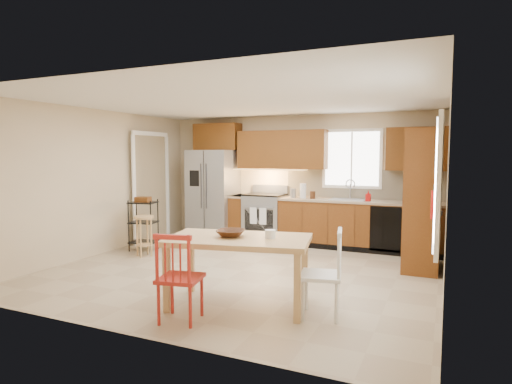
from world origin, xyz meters
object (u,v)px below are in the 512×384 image
at_px(pantry, 423,200).
at_px(chair_red, 180,276).
at_px(soap_bottle, 368,196).
at_px(dining_table, 239,272).
at_px(fire_extinguisher, 436,205).
at_px(bar_stool, 144,236).
at_px(refrigerator, 213,194).
at_px(range_stove, 265,218).
at_px(utility_cart, 144,225).
at_px(chair_white, 321,274).
at_px(table_jar, 270,236).
at_px(table_bowl, 231,237).

bearing_deg(pantry, chair_red, -124.30).
height_order(soap_bottle, dining_table, soap_bottle).
height_order(pantry, fire_extinguisher, pantry).
relative_size(chair_red, bar_stool, 1.36).
distance_m(refrigerator, range_stove, 1.24).
xyz_separation_m(refrigerator, utility_cart, (-0.53, -1.60, -0.45)).
relative_size(refrigerator, chair_red, 1.94).
height_order(chair_white, bar_stool, chair_white).
height_order(refrigerator, chair_red, refrigerator).
bearing_deg(refrigerator, chair_red, -64.54).
bearing_deg(soap_bottle, utility_cart, -156.95).
distance_m(soap_bottle, chair_white, 3.43).
xyz_separation_m(pantry, table_jar, (-1.47, -2.44, -0.23)).
xyz_separation_m(refrigerator, dining_table, (2.31, -3.46, -0.52)).
distance_m(chair_red, bar_stool, 3.06).
bearing_deg(dining_table, chair_white, -8.71).
xyz_separation_m(pantry, table_bowl, (-1.92, -2.54, -0.26)).
height_order(table_bowl, utility_cart, utility_cart).
bearing_deg(chair_red, fire_extinguisher, 30.26).
distance_m(range_stove, chair_white, 4.06).
distance_m(range_stove, bar_stool, 2.46).
relative_size(soap_bottle, dining_table, 0.12).
relative_size(range_stove, fire_extinguisher, 2.56).
bearing_deg(range_stove, pantry, -18.29).
xyz_separation_m(refrigerator, soap_bottle, (3.18, -0.02, 0.09)).
bearing_deg(table_bowl, soap_bottle, 74.19).
xyz_separation_m(pantry, dining_table, (-1.82, -2.54, -0.66)).
height_order(refrigerator, pantry, pantry).
xyz_separation_m(soap_bottle, bar_stool, (-3.41, -1.95, -0.65)).
bearing_deg(utility_cart, soap_bottle, 9.18).
bearing_deg(fire_extinguisher, chair_red, -138.01).
height_order(dining_table, chair_red, chair_red).
distance_m(table_bowl, table_jar, 0.46).
bearing_deg(refrigerator, soap_bottle, -0.45).
height_order(chair_red, bar_stool, chair_red).
xyz_separation_m(dining_table, bar_stool, (-2.53, 1.49, -0.04)).
relative_size(range_stove, chair_red, 0.98).
relative_size(dining_table, chair_red, 1.70).
xyz_separation_m(refrigerator, pantry, (4.13, -0.93, 0.14)).
distance_m(chair_white, utility_cart, 4.20).
relative_size(dining_table, utility_cart, 1.73).
bearing_deg(soap_bottle, refrigerator, 179.55).
distance_m(refrigerator, chair_red, 4.57).
bearing_deg(utility_cart, bar_stool, -64.18).
relative_size(fire_extinguisher, chair_red, 0.38).
bearing_deg(chair_red, range_stove, 89.23).
xyz_separation_m(fire_extinguisher, dining_table, (-2.02, -1.49, -0.71)).
relative_size(chair_white, utility_cart, 1.02).
relative_size(bar_stool, utility_cart, 0.75).
height_order(dining_table, table_bowl, table_bowl).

